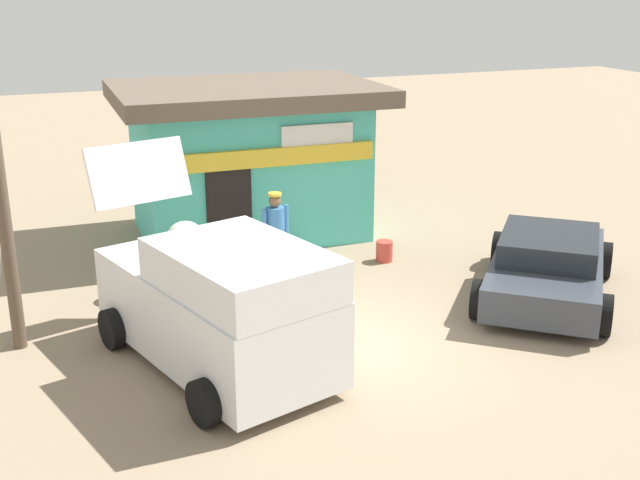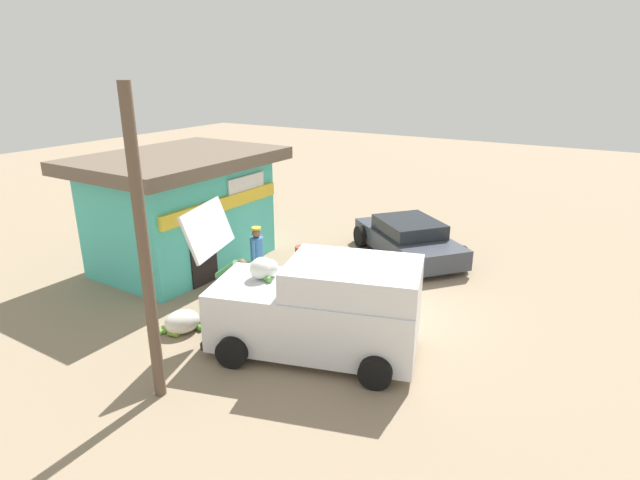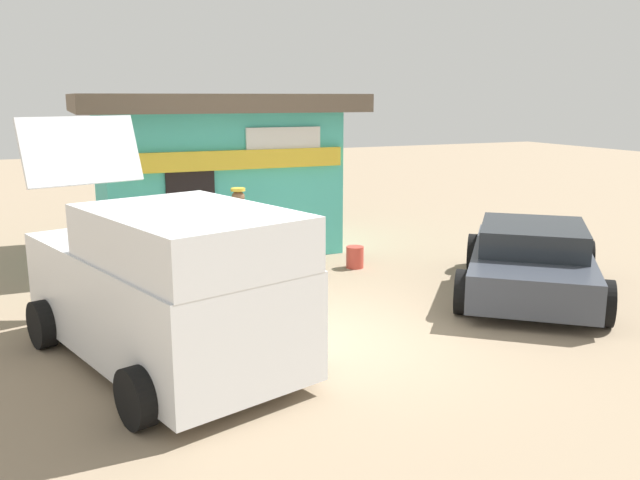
{
  "view_description": "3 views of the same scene",
  "coord_description": "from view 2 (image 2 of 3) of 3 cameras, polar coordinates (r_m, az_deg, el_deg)",
  "views": [
    {
      "loc": [
        -4.28,
        -10.38,
        5.43
      ],
      "look_at": [
        0.53,
        1.9,
        1.01
      ],
      "focal_mm": 44.81,
      "sensor_mm": 36.0,
      "label": 1
    },
    {
      "loc": [
        -9.74,
        -4.82,
        5.59
      ],
      "look_at": [
        1.14,
        1.65,
        1.22
      ],
      "focal_mm": 28.82,
      "sensor_mm": 36.0,
      "label": 2
    },
    {
      "loc": [
        -3.19,
        -7.79,
        3.18
      ],
      "look_at": [
        1.11,
        1.88,
        0.88
      ],
      "focal_mm": 37.11,
      "sensor_mm": 36.0,
      "label": 3
    }
  ],
  "objects": [
    {
      "name": "customer_bending",
      "position": [
        12.09,
        -10.09,
        -4.26
      ],
      "size": [
        0.62,
        0.81,
        1.4
      ],
      "color": "navy",
      "rests_on": "ground_plane"
    },
    {
      "name": "ground_plane",
      "position": [
        12.23,
        3.95,
        -8.22
      ],
      "size": [
        60.0,
        60.0,
        0.0
      ],
      "primitive_type": "plane",
      "color": "gray"
    },
    {
      "name": "parked_sedan",
      "position": [
        15.7,
        9.79,
        0.1
      ],
      "size": [
        3.95,
        4.2,
        1.17
      ],
      "color": "#383D47",
      "rests_on": "ground_plane"
    },
    {
      "name": "utility_pole",
      "position": [
        8.78,
        -18.94,
        -1.39
      ],
      "size": [
        0.2,
        0.2,
        5.36
      ],
      "primitive_type": "cylinder",
      "color": "brown",
      "rests_on": "ground_plane"
    },
    {
      "name": "unloaded_banana_pile",
      "position": [
        11.75,
        -15.1,
        -8.81
      ],
      "size": [
        0.95,
        0.92,
        0.5
      ],
      "color": "silver",
      "rests_on": "ground_plane"
    },
    {
      "name": "storefront_bar",
      "position": [
        15.19,
        -15.07,
        3.51
      ],
      "size": [
        5.55,
        4.07,
        3.23
      ],
      "color": "#4CC6B7",
      "rests_on": "ground_plane"
    },
    {
      "name": "delivery_van",
      "position": [
        10.31,
        0.13,
        -7.49
      ],
      "size": [
        3.05,
        4.76,
        2.91
      ],
      "color": "silver",
      "rests_on": "ground_plane"
    },
    {
      "name": "vendor_standing",
      "position": [
        13.27,
        -6.99,
        -1.53
      ],
      "size": [
        0.55,
        0.42,
        1.67
      ],
      "color": "#4C4C51",
      "rests_on": "ground_plane"
    },
    {
      "name": "paint_bucket",
      "position": [
        15.4,
        -2.18,
        -1.44
      ],
      "size": [
        0.33,
        0.33,
        0.41
      ],
      "primitive_type": "cylinder",
      "color": "#BF3F33",
      "rests_on": "ground_plane"
    }
  ]
}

